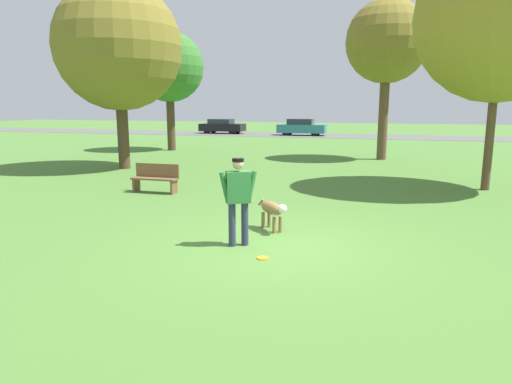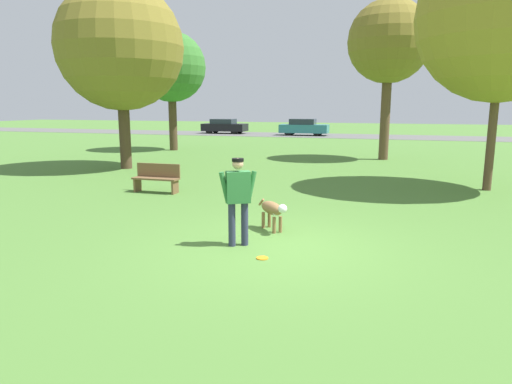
{
  "view_description": "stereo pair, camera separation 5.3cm",
  "coord_description": "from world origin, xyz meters",
  "px_view_note": "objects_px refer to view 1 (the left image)",
  "views": [
    {
      "loc": [
        1.98,
        -7.67,
        2.53
      ],
      "look_at": [
        -0.55,
        0.53,
        0.9
      ],
      "focal_mm": 32.0,
      "sensor_mm": 36.0,
      "label": 1
    },
    {
      "loc": [
        2.03,
        -7.65,
        2.53
      ],
      "look_at": [
        -0.55,
        0.53,
        0.9
      ],
      "focal_mm": 32.0,
      "sensor_mm": 36.0,
      "label": 2
    }
  ],
  "objects_px": {
    "person": "(238,195)",
    "tree_mid_center": "(387,42)",
    "frisbee": "(263,258)",
    "tree_far_left": "(169,67)",
    "parked_car_black": "(222,126)",
    "parked_car_teal": "(302,127)",
    "tree_near_left": "(118,47)",
    "park_bench": "(156,177)",
    "tree_near_right": "(501,17)",
    "dog": "(273,210)"
  },
  "relations": [
    {
      "from": "parked_car_black",
      "to": "person",
      "type": "bearing_deg",
      "value": -68.8
    },
    {
      "from": "frisbee",
      "to": "tree_near_left",
      "type": "xyz_separation_m",
      "value": [
        -8.49,
        9.0,
        4.75
      ]
    },
    {
      "from": "person",
      "to": "parked_car_black",
      "type": "xyz_separation_m",
      "value": [
        -12.58,
        31.42,
        -0.29
      ]
    },
    {
      "from": "dog",
      "to": "tree_near_right",
      "type": "distance_m",
      "value": 9.28
    },
    {
      "from": "person",
      "to": "tree_mid_center",
      "type": "bearing_deg",
      "value": 52.23
    },
    {
      "from": "person",
      "to": "tree_mid_center",
      "type": "distance_m",
      "value": 15.57
    },
    {
      "from": "person",
      "to": "parked_car_teal",
      "type": "distance_m",
      "value": 31.3
    },
    {
      "from": "dog",
      "to": "tree_near_left",
      "type": "height_order",
      "value": "tree_near_left"
    },
    {
      "from": "frisbee",
      "to": "tree_mid_center",
      "type": "distance_m",
      "value": 16.33
    },
    {
      "from": "person",
      "to": "tree_near_left",
      "type": "distance_m",
      "value": 12.14
    },
    {
      "from": "tree_mid_center",
      "to": "park_bench",
      "type": "bearing_deg",
      "value": -119.79
    },
    {
      "from": "parked_car_black",
      "to": "tree_near_left",
      "type": "bearing_deg",
      "value": -79.02
    },
    {
      "from": "tree_mid_center",
      "to": "tree_near_left",
      "type": "bearing_deg",
      "value": -147.15
    },
    {
      "from": "dog",
      "to": "tree_mid_center",
      "type": "height_order",
      "value": "tree_mid_center"
    },
    {
      "from": "frisbee",
      "to": "park_bench",
      "type": "relative_size",
      "value": 0.15
    },
    {
      "from": "parked_car_black",
      "to": "park_bench",
      "type": "bearing_deg",
      "value": -73.24
    },
    {
      "from": "person",
      "to": "parked_car_black",
      "type": "relative_size",
      "value": 0.4
    },
    {
      "from": "person",
      "to": "tree_near_left",
      "type": "bearing_deg",
      "value": 102.93
    },
    {
      "from": "tree_near_right",
      "to": "parked_car_teal",
      "type": "xyz_separation_m",
      "value": [
        -10.45,
        23.35,
        -4.3
      ]
    },
    {
      "from": "dog",
      "to": "parked_car_teal",
      "type": "bearing_deg",
      "value": 145.66
    },
    {
      "from": "parked_car_black",
      "to": "parked_car_teal",
      "type": "distance_m",
      "value": 7.46
    },
    {
      "from": "tree_near_left",
      "to": "tree_near_right",
      "type": "height_order",
      "value": "tree_near_right"
    },
    {
      "from": "frisbee",
      "to": "tree_near_right",
      "type": "xyz_separation_m",
      "value": [
        4.69,
        8.09,
        4.98
      ]
    },
    {
      "from": "dog",
      "to": "parked_car_black",
      "type": "bearing_deg",
      "value": 158.35
    },
    {
      "from": "person",
      "to": "dog",
      "type": "relative_size",
      "value": 1.9
    },
    {
      "from": "tree_far_left",
      "to": "park_bench",
      "type": "relative_size",
      "value": 4.68
    },
    {
      "from": "tree_far_left",
      "to": "park_bench",
      "type": "bearing_deg",
      "value": -64.58
    },
    {
      "from": "parked_car_teal",
      "to": "park_bench",
      "type": "relative_size",
      "value": 2.92
    },
    {
      "from": "tree_near_left",
      "to": "park_bench",
      "type": "height_order",
      "value": "tree_near_left"
    },
    {
      "from": "tree_far_left",
      "to": "tree_near_right",
      "type": "relative_size",
      "value": 0.89
    },
    {
      "from": "parked_car_black",
      "to": "tree_near_right",
      "type": "bearing_deg",
      "value": -53.78
    },
    {
      "from": "dog",
      "to": "tree_mid_center",
      "type": "xyz_separation_m",
      "value": [
        1.67,
        13.64,
        4.9
      ]
    },
    {
      "from": "dog",
      "to": "tree_near_left",
      "type": "bearing_deg",
      "value": -176.34
    },
    {
      "from": "tree_near_left",
      "to": "parked_car_black",
      "type": "bearing_deg",
      "value": 101.59
    },
    {
      "from": "tree_mid_center",
      "to": "parked_car_teal",
      "type": "bearing_deg",
      "value": 113.95
    },
    {
      "from": "frisbee",
      "to": "person",
      "type": "bearing_deg",
      "value": 137.8
    },
    {
      "from": "tree_mid_center",
      "to": "tree_far_left",
      "type": "relative_size",
      "value": 1.11
    },
    {
      "from": "dog",
      "to": "park_bench",
      "type": "height_order",
      "value": "park_bench"
    },
    {
      "from": "dog",
      "to": "tree_near_left",
      "type": "relative_size",
      "value": 0.12
    },
    {
      "from": "tree_far_left",
      "to": "parked_car_teal",
      "type": "xyz_separation_m",
      "value": [
        4.51,
        14.93,
        -3.9
      ]
    },
    {
      "from": "parked_car_teal",
      "to": "tree_far_left",
      "type": "bearing_deg",
      "value": -107.91
    },
    {
      "from": "frisbee",
      "to": "parked_car_teal",
      "type": "relative_size",
      "value": 0.05
    },
    {
      "from": "person",
      "to": "park_bench",
      "type": "relative_size",
      "value": 1.15
    },
    {
      "from": "tree_far_left",
      "to": "parked_car_teal",
      "type": "distance_m",
      "value": 16.07
    },
    {
      "from": "tree_mid_center",
      "to": "park_bench",
      "type": "relative_size",
      "value": 5.18
    },
    {
      "from": "tree_far_left",
      "to": "parked_car_teal",
      "type": "bearing_deg",
      "value": 73.2
    },
    {
      "from": "parked_car_black",
      "to": "parked_car_teal",
      "type": "height_order",
      "value": "parked_car_teal"
    },
    {
      "from": "frisbee",
      "to": "tree_far_left",
      "type": "distance_m",
      "value": 19.98
    },
    {
      "from": "dog",
      "to": "frisbee",
      "type": "distance_m",
      "value": 1.81
    },
    {
      "from": "tree_near_right",
      "to": "tree_mid_center",
      "type": "bearing_deg",
      "value": 114.49
    }
  ]
}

